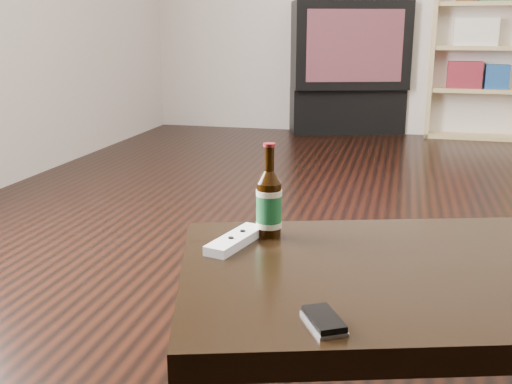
% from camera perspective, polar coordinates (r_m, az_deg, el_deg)
% --- Properties ---
extents(tv_stand, '(1.01, 0.71, 0.37)m').
position_cam_1_polar(tv_stand, '(5.14, 8.45, 7.82)').
color(tv_stand, black).
rests_on(tv_stand, floor).
extents(tv, '(1.04, 0.82, 0.68)m').
position_cam_1_polar(tv, '(5.10, 8.69, 13.68)').
color(tv, black).
rests_on(tv, tv_stand).
extents(bookshelf, '(0.76, 0.36, 1.39)m').
position_cam_1_polar(bookshelf, '(5.08, 20.53, 13.09)').
color(bookshelf, tan).
rests_on(bookshelf, floor).
extents(coffee_table, '(1.17, 0.88, 0.39)m').
position_cam_1_polar(coffee_table, '(1.27, 17.35, -8.95)').
color(coffee_table, black).
rests_on(coffee_table, floor).
extents(beer_bottle, '(0.07, 0.07, 0.21)m').
position_cam_1_polar(beer_bottle, '(1.34, 1.25, -1.14)').
color(beer_bottle, black).
rests_on(beer_bottle, coffee_table).
extents(phone, '(0.09, 0.10, 0.02)m').
position_cam_1_polar(phone, '(0.97, 6.47, -12.09)').
color(phone, '#A2A3A5').
rests_on(phone, coffee_table).
extents(remote, '(0.10, 0.19, 0.02)m').
position_cam_1_polar(remote, '(1.30, -1.94, -4.58)').
color(remote, white).
rests_on(remote, coffee_table).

